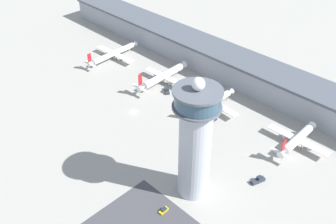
% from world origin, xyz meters
% --- Properties ---
extents(ground_plane, '(1000.00, 1000.00, 0.00)m').
position_xyz_m(ground_plane, '(0.00, 0.00, 0.00)').
color(ground_plane, '#9E9B93').
extents(terminal_building, '(278.18, 25.00, 16.79)m').
position_xyz_m(terminal_building, '(0.00, 70.00, 8.49)').
color(terminal_building, '#9399A3').
rests_on(terminal_building, ground).
extents(control_tower, '(18.93, 18.93, 57.15)m').
position_xyz_m(control_tower, '(62.66, -19.76, 28.86)').
color(control_tower, '#ADB2BC').
rests_on(control_tower, ground).
extents(airplane_gate_alpha, '(35.02, 43.75, 11.98)m').
position_xyz_m(airplane_gate_alpha, '(-58.50, 31.85, 4.20)').
color(airplane_gate_alpha, white).
rests_on(airplane_gate_alpha, ground).
extents(airplane_gate_bravo, '(31.07, 42.13, 14.40)m').
position_xyz_m(airplane_gate_bravo, '(-11.02, 34.10, 4.79)').
color(airplane_gate_bravo, white).
rests_on(airplane_gate_bravo, ground).
extents(airplane_gate_charlie, '(34.56, 34.95, 12.49)m').
position_xyz_m(airplane_gate_charlie, '(28.86, 34.15, 4.50)').
color(airplane_gate_charlie, silver).
rests_on(airplane_gate_charlie, ground).
extents(airplane_gate_delta, '(32.77, 32.51, 13.47)m').
position_xyz_m(airplane_gate_delta, '(79.93, 38.61, 4.61)').
color(airplane_gate_delta, white).
rests_on(airplane_gate_delta, ground).
extents(service_truck_catering, '(4.26, 7.14, 2.89)m').
position_xyz_m(service_truck_catering, '(80.36, 4.70, 1.00)').
color(service_truck_catering, black).
rests_on(service_truck_catering, ground).
extents(service_truck_fuel, '(7.09, 5.94, 3.10)m').
position_xyz_m(service_truck_fuel, '(-1.71, 28.04, 1.08)').
color(service_truck_fuel, black).
rests_on(service_truck_fuel, ground).
extents(service_truck_baggage, '(2.24, 8.11, 3.06)m').
position_xyz_m(service_truck_baggage, '(37.00, 23.69, 1.06)').
color(service_truck_baggage, black).
rests_on(service_truck_baggage, ground).
extents(car_yellow_taxi, '(2.01, 4.46, 1.40)m').
position_xyz_m(car_yellow_taxi, '(62.20, -37.01, 0.54)').
color(car_yellow_taxi, black).
rests_on(car_yellow_taxi, ground).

